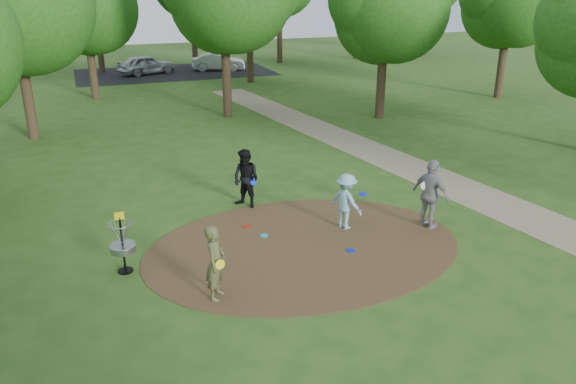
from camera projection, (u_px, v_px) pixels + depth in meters
name	position (u px, v px, depth m)	size (l,w,h in m)	color
ground	(304.00, 247.00, 14.64)	(100.00, 100.00, 0.00)	#2D5119
dirt_clearing	(304.00, 246.00, 14.64)	(8.40, 8.40, 0.02)	#47301C
footpath	(463.00, 190.00, 18.54)	(2.00, 40.00, 0.01)	#8C7A5B
parking_lot	(175.00, 72.00, 41.48)	(14.00, 8.00, 0.01)	black
player_observer_with_disc	(216.00, 262.00, 12.02)	(0.67, 0.75, 1.72)	brown
player_throwing_with_disc	(346.00, 201.00, 15.46)	(1.16, 1.18, 1.59)	#80B3BF
player_walking_with_disc	(246.00, 179.00, 16.87)	(1.07, 1.11, 1.81)	black
player_waiting_with_disc	(431.00, 195.00, 15.40)	(0.83, 1.26, 1.99)	gray
disc_ground_cyan	(264.00, 236.00, 15.20)	(0.22, 0.22, 0.02)	#18AEC5
disc_ground_blue	(351.00, 250.00, 14.37)	(0.22, 0.22, 0.02)	#0B24C4
disc_ground_red	(247.00, 226.00, 15.76)	(0.22, 0.22, 0.02)	red
car_left	(146.00, 65.00, 40.42)	(1.62, 4.03, 1.37)	#B7B7C0
car_right	(219.00, 62.00, 42.01)	(1.36, 3.90, 1.28)	#A7A9AE
disc_golf_basket	(122.00, 238.00, 13.10)	(0.63, 0.63, 1.54)	black
tree_ring	(261.00, 17.00, 20.94)	(37.12, 45.21, 8.98)	#332316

